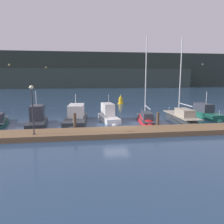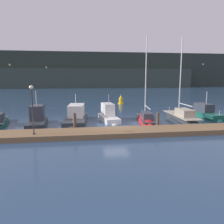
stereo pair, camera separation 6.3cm
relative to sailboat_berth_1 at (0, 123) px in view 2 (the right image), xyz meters
The scene contains 14 objects.
ground_plane 12.85m from the sailboat_berth_1, 16.44° to the right, with size 400.00×400.00×0.00m, color navy.
dock 13.71m from the sailboat_berth_1, 25.91° to the right, with size 34.37×2.80×0.45m, color brown.
mooring_pile_1 9.36m from the sailboat_berth_1, 27.72° to the right, with size 0.28×0.28×1.78m, color #4C3D2D.
mooring_pile_2 16.98m from the sailboat_berth_1, 14.82° to the right, with size 0.28×0.28×1.68m, color #4C3D2D.
sailboat_berth_1 is the anchor object (origin of this frame).
motorboat_berth_2 4.29m from the sailboat_berth_1, 12.88° to the right, with size 2.36×5.71×4.28m.
motorboat_berth_3 8.27m from the sailboat_berth_1, ahead, with size 3.00×7.28×3.89m.
motorboat_berth_4 12.06m from the sailboat_berth_1, ahead, with size 2.38×5.38×3.57m.
sailboat_berth_5 16.26m from the sailboat_berth_1, ahead, with size 2.72×7.53×10.48m.
sailboat_berth_6 20.63m from the sailboat_berth_1, ahead, with size 2.50×8.33×10.50m.
motorboat_berth_7 24.71m from the sailboat_berth_1, ahead, with size 2.32×6.10×3.95m.
channel_buoy 23.21m from the sailboat_berth_1, 44.94° to the left, with size 1.14×1.14×1.78m.
dock_lamppost 8.74m from the sailboat_berth_1, 52.73° to the right, with size 0.32×0.32×4.02m.
hillside_backdrop 89.94m from the sailboat_berth_1, 84.48° to the left, with size 240.00×23.00×17.05m.
Camera 2 is at (-3.38, -21.14, 5.14)m, focal length 35.00 mm.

